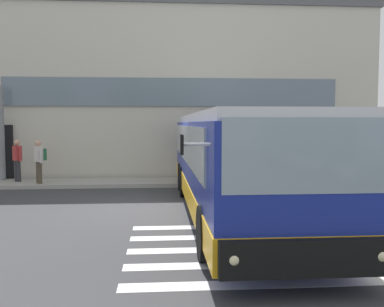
# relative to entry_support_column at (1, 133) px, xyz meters

# --- Properties ---
(ground_plane) EXTENTS (80.00, 90.00, 0.02)m
(ground_plane) POSITION_rel_entry_support_column_xyz_m (6.02, -5.40, -2.08)
(ground_plane) COLOR #353538
(ground_plane) RESTS_ON ground
(bay_paint_stripes) EXTENTS (4.40, 3.96, 0.01)m
(bay_paint_stripes) POSITION_rel_entry_support_column_xyz_m (8.02, -9.60, -2.06)
(bay_paint_stripes) COLOR silver
(bay_paint_stripes) RESTS_ON ground
(terminal_building) EXTENTS (22.07, 13.80, 7.85)m
(terminal_building) POSITION_rel_entry_support_column_xyz_m (5.33, 6.20, 1.85)
(terminal_building) COLOR beige
(terminal_building) RESTS_ON ground
(boarding_curb) EXTENTS (24.27, 2.00, 0.15)m
(boarding_curb) POSITION_rel_entry_support_column_xyz_m (6.02, -0.60, -1.99)
(boarding_curb) COLOR #9E9B93
(boarding_curb) RESTS_ON ground
(entry_support_column) EXTENTS (0.28, 0.28, 3.84)m
(entry_support_column) POSITION_rel_entry_support_column_xyz_m (0.00, 0.00, 0.00)
(entry_support_column) COLOR slate
(entry_support_column) RESTS_ON boarding_curb
(bus_main_foreground) EXTENTS (3.04, 11.87, 2.70)m
(bus_main_foreground) POSITION_rel_entry_support_column_xyz_m (8.45, -6.22, -0.73)
(bus_main_foreground) COLOR navy
(bus_main_foreground) RESTS_ON ground
(passenger_near_column) EXTENTS (0.43, 0.46, 1.68)m
(passenger_near_column) POSITION_rel_entry_support_column_xyz_m (0.80, -0.54, -0.99)
(passenger_near_column) COLOR #2D2D33
(passenger_near_column) RESTS_ON boarding_curb
(passenger_by_doorway) EXTENTS (0.50, 0.52, 1.68)m
(passenger_by_doorway) POSITION_rel_entry_support_column_xyz_m (1.83, -1.16, -0.95)
(passenger_by_doorway) COLOR #4C4233
(passenger_by_doorway) RESTS_ON boarding_curb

